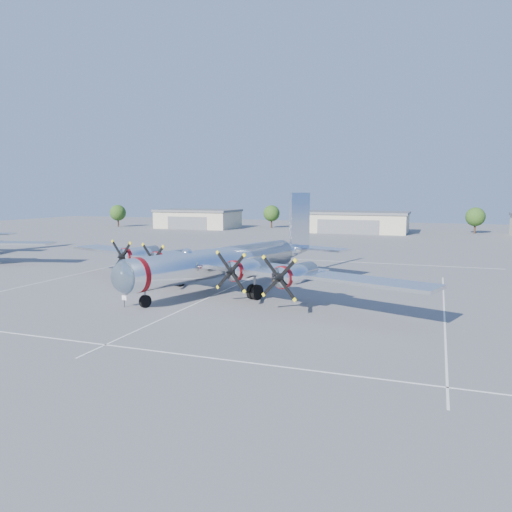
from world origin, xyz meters
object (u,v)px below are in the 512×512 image
(hangar_west, at_px, (198,219))
(main_bomber_b29, at_px, (227,289))
(hangar_center, at_px, (352,222))
(tree_west, at_px, (272,213))
(tree_far_west, at_px, (118,213))
(tree_east, at_px, (475,217))
(info_placard, at_px, (124,299))

(hangar_west, xyz_separation_m, main_bomber_b29, (45.07, -83.00, -2.71))
(hangar_center, xyz_separation_m, main_bomber_b29, (0.07, -83.00, -2.71))
(tree_west, relative_size, main_bomber_b29, 0.14)
(tree_far_west, height_order, main_bomber_b29, tree_far_west)
(tree_far_west, distance_m, tree_west, 46.57)
(main_bomber_b29, bearing_deg, tree_east, 90.66)
(tree_west, height_order, tree_east, same)
(tree_east, distance_m, main_bomber_b29, 94.02)
(hangar_west, xyz_separation_m, tree_east, (75.00, 6.04, 1.51))
(hangar_center, height_order, main_bomber_b29, hangar_center)
(hangar_west, distance_m, main_bomber_b29, 94.48)
(hangar_center, distance_m, info_placard, 94.12)
(tree_east, xyz_separation_m, main_bomber_b29, (-29.93, -89.03, -4.22))
(hangar_center, relative_size, main_bomber_b29, 0.61)
(hangar_center, relative_size, tree_far_west, 4.31)
(tree_west, relative_size, info_placard, 6.06)
(hangar_west, distance_m, tree_far_west, 25.36)
(hangar_west, relative_size, hangar_center, 0.79)
(hangar_west, xyz_separation_m, hangar_center, (45.00, -0.00, -0.00))
(hangar_west, relative_size, main_bomber_b29, 0.48)
(tree_west, distance_m, info_placard, 103.90)
(main_bomber_b29, bearing_deg, hangar_west, 137.75)
(hangar_west, relative_size, tree_east, 3.40)
(hangar_west, bearing_deg, tree_west, 21.89)
(info_placard, bearing_deg, tree_west, 114.17)
(hangar_center, bearing_deg, hangar_west, 180.00)
(tree_far_west, xyz_separation_m, tree_east, (100.00, 10.00, 0.00))
(tree_west, height_order, info_placard, tree_west)
(tree_east, bearing_deg, hangar_center, -168.62)
(hangar_west, bearing_deg, tree_far_west, -170.99)
(main_bomber_b29, height_order, info_placard, main_bomber_b29)
(tree_east, bearing_deg, tree_far_west, -174.29)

